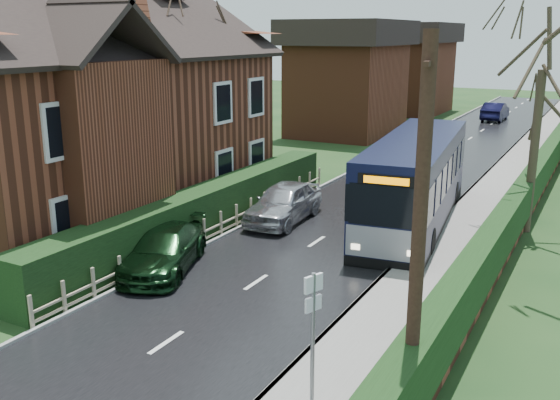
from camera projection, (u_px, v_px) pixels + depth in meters
The scene contains 17 objects.
ground at pixel (216, 310), 15.78m from camera, with size 140.00×140.00×0.00m, color #2C481F.
road at pixel (360, 213), 24.27m from camera, with size 6.00×100.00×0.02m, color black.
pavement at pixel (471, 227), 22.31m from camera, with size 2.50×100.00×0.14m, color slate.
kerb_right at pixel (438, 222), 22.86m from camera, with size 0.12×100.00×0.14m, color gray.
kerb_left at pixel (291, 202), 25.66m from camera, with size 0.12×100.00×0.10m, color gray.
front_hedge at pixel (203, 211), 21.61m from camera, with size 1.20×16.00×1.60m, color black.
picket_fence at pixel (221, 224), 21.36m from camera, with size 0.10×16.00×0.90m, color tan, non-canonical shape.
right_wall_hedge at pixel (520, 207), 21.35m from camera, with size 0.60×50.00×1.80m.
brick_house at pixel (87, 101), 22.71m from camera, with size 9.30×14.60×10.30m.
bus at pixel (415, 182), 22.57m from camera, with size 3.62×10.65×3.17m.
car_silver at pixel (284, 202), 23.03m from camera, with size 1.71×4.26×1.45m, color silver.
car_green at pixel (164, 250), 18.32m from camera, with size 1.73×4.27×1.24m, color black.
car_distant at pixel (495, 111), 49.74m from camera, with size 1.52×4.36×1.44m, color black.
bus_stop_sign at pixel (313, 322), 11.14m from camera, with size 0.20×0.40×2.72m.
telegraph_pole at pixel (418, 248), 9.94m from camera, with size 0.23×0.88×6.84m.
tree_right_far at pixel (544, 58), 20.48m from camera, with size 4.15×4.15×8.02m.
tree_house_side at pixel (185, 0), 25.85m from camera, with size 4.78×4.78×10.86m.
Camera 1 is at (8.32, -12.00, 6.78)m, focal length 40.00 mm.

